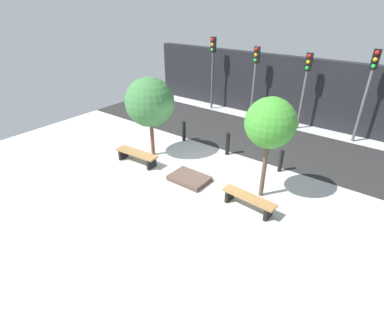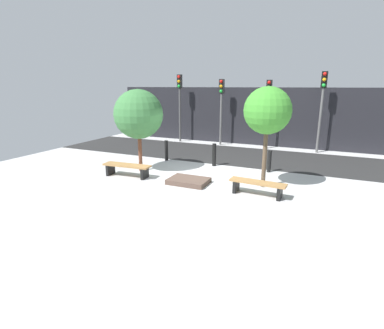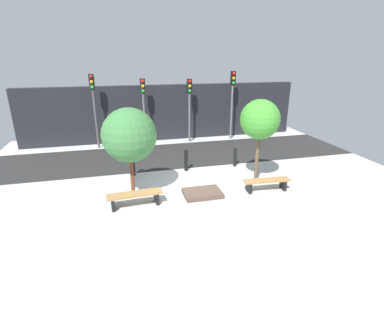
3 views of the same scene
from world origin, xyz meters
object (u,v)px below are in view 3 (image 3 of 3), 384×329
object	(u,v)px
bench_left	(135,197)
traffic_light_west	(94,98)
bollard_left	(186,160)
bench_right	(266,183)
bollard_far_left	(133,165)
traffic_light_mid_west	(143,100)
traffic_light_mid_east	(189,99)
tree_behind_left_bench	(129,135)
traffic_light_east	(232,93)
tree_behind_right_bench	(260,120)
planter_bed	(202,193)
bollard_center	(235,157)

from	to	relation	value
bench_left	traffic_light_west	size ratio (longest dim) A/B	0.48
bollard_left	traffic_light_west	world-z (taller)	traffic_light_west
bench_right	traffic_light_west	distance (m)	9.98
bench_left	bench_right	bearing A→B (deg)	-4.00
bench_left	bollard_far_left	xyz separation A→B (m)	(0.14, 2.78, 0.12)
bollard_far_left	traffic_light_mid_west	size ratio (longest dim) A/B	0.25
bench_left	traffic_light_mid_east	distance (m)	8.53
tree_behind_left_bench	traffic_light_east	distance (m)	9.04
tree_behind_right_bench	bollard_far_left	xyz separation A→B (m)	(-4.73, 1.87, -2.06)
bollard_left	bench_left	bearing A→B (deg)	-131.22
bench_right	traffic_light_mid_east	distance (m)	7.76
traffic_light_mid_west	bollard_far_left	bearing A→B (deg)	-102.36
bollard_left	tree_behind_right_bench	bearing A→B (deg)	-37.57
traffic_light_west	traffic_light_mid_east	bearing A→B (deg)	-0.01
tree_behind_left_bench	traffic_light_east	world-z (taller)	traffic_light_east
bench_right	tree_behind_right_bench	distance (m)	2.38
bollard_far_left	bollard_left	world-z (taller)	bollard_left
bench_left	bench_right	size ratio (longest dim) A/B	1.06
planter_bed	bollard_center	size ratio (longest dim) A/B	1.58
planter_bed	traffic_light_mid_west	distance (m)	7.67
tree_behind_left_bench	tree_behind_right_bench	xyz separation A→B (m)	(4.87, 0.00, 0.29)
bollard_far_left	tree_behind_left_bench	bearing A→B (deg)	-94.30
tree_behind_left_bench	traffic_light_mid_east	size ratio (longest dim) A/B	0.89
traffic_light_east	bollard_left	bearing A→B (deg)	-130.23
bench_left	tree_behind_left_bench	xyz separation A→B (m)	(0.00, 0.91, 1.90)
traffic_light_west	bench_left	bearing A→B (deg)	-78.94
bench_right	traffic_light_mid_west	bearing A→B (deg)	120.85
tree_behind_right_bench	traffic_light_mid_east	xyz separation A→B (m)	(-1.14, 6.45, -0.04)
bench_right	traffic_light_west	size ratio (longest dim) A/B	0.45
bollard_center	traffic_light_mid_west	bearing A→B (deg)	128.06
planter_bed	bollard_far_left	distance (m)	3.47
bench_left	traffic_light_mid_east	size ratio (longest dim) A/B	0.52
bench_right	bollard_left	bearing A→B (deg)	135.22
bench_right	bollard_far_left	distance (m)	5.49
bollard_far_left	bollard_center	size ratio (longest dim) A/B	1.07
bollard_center	traffic_light_mid_west	size ratio (longest dim) A/B	0.24
traffic_light_mid_east	traffic_light_mid_west	bearing A→B (deg)	180.00
bollard_center	traffic_light_west	distance (m)	8.01
bollard_center	tree_behind_right_bench	bearing A→B (deg)	-85.70
bench_right	tree_behind_left_bench	distance (m)	5.31
bollard_left	traffic_light_mid_east	distance (m)	5.16
traffic_light_west	traffic_light_mid_west	size ratio (longest dim) A/B	1.07
tree_behind_left_bench	bollard_center	size ratio (longest dim) A/B	3.69
bench_right	bollard_center	distance (m)	2.79
tree_behind_right_bench	bollard_left	distance (m)	3.69
planter_bed	tree_behind_left_bench	bearing A→B (deg)	163.81
traffic_light_west	traffic_light_east	world-z (taller)	traffic_light_east
bench_left	traffic_light_west	distance (m)	7.86
tree_behind_left_bench	traffic_light_west	xyz separation A→B (m)	(-1.44, 6.45, 0.46)
traffic_light_west	tree_behind_right_bench	bearing A→B (deg)	-45.65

